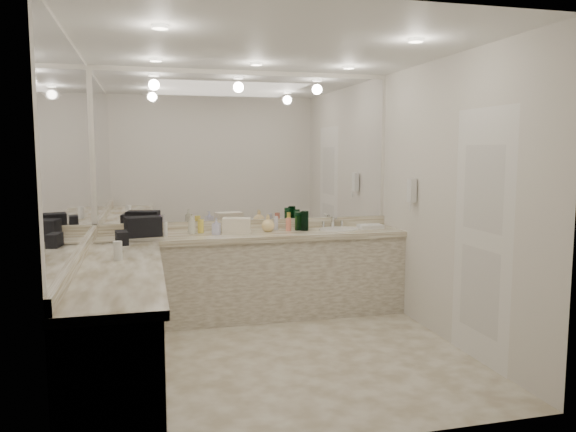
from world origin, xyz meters
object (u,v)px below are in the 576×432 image
object	(u,v)px
soap_bottle_a	(192,224)
soap_bottle_c	(268,223)
cream_cosmetic_case	(237,225)
soap_bottle_b	(216,226)
hand_towel	(370,226)
sink	(339,230)
wall_phone	(412,190)
black_toiletry_bag	(143,227)

from	to	relation	value
soap_bottle_a	soap_bottle_c	size ratio (longest dim) A/B	1.17
cream_cosmetic_case	soap_bottle_b	xyz separation A→B (m)	(-0.22, -0.05, 0.00)
hand_towel	sink	bearing A→B (deg)	-179.49
wall_phone	soap_bottle_a	xyz separation A→B (m)	(-2.18, 0.56, -0.34)
sink	cream_cosmetic_case	bearing A→B (deg)	179.50
wall_phone	hand_towel	distance (m)	0.70
hand_towel	soap_bottle_a	xyz separation A→B (m)	(-1.94, 0.06, 0.08)
hand_towel	soap_bottle_c	bearing A→B (deg)	177.72
soap_bottle_a	soap_bottle_b	bearing A→B (deg)	-21.64
wall_phone	cream_cosmetic_case	distance (m)	1.83
hand_towel	cream_cosmetic_case	bearing A→B (deg)	179.75
wall_phone	soap_bottle_c	size ratio (longest dim) A/B	1.33
cream_cosmetic_case	soap_bottle_b	world-z (taller)	soap_bottle_b
sink	soap_bottle_a	world-z (taller)	soap_bottle_a
sink	soap_bottle_c	size ratio (longest dim) A/B	2.44
soap_bottle_a	soap_bottle_b	xyz separation A→B (m)	(0.24, -0.10, -0.02)
cream_cosmetic_case	soap_bottle_c	size ratio (longest dim) A/B	1.60
black_toiletry_bag	cream_cosmetic_case	distance (m)	0.94
wall_phone	soap_bottle_b	bearing A→B (deg)	166.55
cream_cosmetic_case	soap_bottle_a	size ratio (longest dim) A/B	1.37
soap_bottle_a	wall_phone	bearing A→B (deg)	-14.38
wall_phone	black_toiletry_bag	distance (m)	2.74
black_toiletry_bag	cream_cosmetic_case	xyz separation A→B (m)	(0.94, -0.01, -0.01)
cream_cosmetic_case	soap_bottle_c	bearing A→B (deg)	18.68
hand_towel	wall_phone	bearing A→B (deg)	-64.89
soap_bottle_a	soap_bottle_b	distance (m)	0.26
sink	soap_bottle_c	world-z (taller)	soap_bottle_c
sink	black_toiletry_bag	world-z (taller)	black_toiletry_bag
soap_bottle_a	soap_bottle_b	size ratio (longest dim) A/B	1.24
wall_phone	hand_towel	bearing A→B (deg)	115.11
sink	wall_phone	size ratio (longest dim) A/B	1.83
cream_cosmetic_case	soap_bottle_c	xyz separation A→B (m)	(0.34, 0.04, 0.01)
black_toiletry_bag	soap_bottle_a	xyz separation A→B (m)	(0.48, 0.04, 0.01)
sink	soap_bottle_b	bearing A→B (deg)	-178.44
black_toiletry_bag	soap_bottle_b	xyz separation A→B (m)	(0.73, -0.05, -0.01)
sink	soap_bottle_b	size ratio (longest dim) A/B	2.58
sink	black_toiletry_bag	xyz separation A→B (m)	(-2.06, 0.02, 0.10)
sink	black_toiletry_bag	size ratio (longest dim) A/B	1.29
wall_phone	black_toiletry_bag	xyz separation A→B (m)	(-2.66, 0.52, -0.35)
soap_bottle_b	soap_bottle_c	bearing A→B (deg)	8.69
cream_cosmetic_case	hand_towel	distance (m)	1.49
soap_bottle_c	sink	bearing A→B (deg)	-3.59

